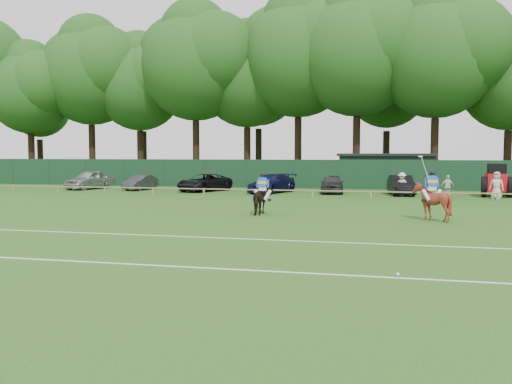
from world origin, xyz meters
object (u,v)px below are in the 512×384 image
(spectator_left, at_px, (402,184))
(spectator_right, at_px, (497,185))
(sedan_grey, at_px, (140,183))
(sedan_navy, at_px, (272,183))
(utility_shed, at_px, (386,170))
(tractor, at_px, (496,181))
(sedan_silver, at_px, (90,180))
(estate_black, at_px, (401,185))
(horse_chestnut, at_px, (431,202))
(spectator_mid, at_px, (447,187))
(suv_black, at_px, (204,183))
(horse_dark, at_px, (263,199))
(hatch_grey, at_px, (332,184))
(polo_ball, at_px, (398,274))

(spectator_left, height_order, spectator_right, spectator_right)
(sedan_grey, relative_size, sedan_navy, 0.75)
(sedan_navy, distance_m, utility_shed, 12.23)
(utility_shed, bearing_deg, tractor, -48.97)
(sedan_navy, height_order, utility_shed, utility_shed)
(spectator_right, height_order, utility_shed, utility_shed)
(spectator_right, bearing_deg, sedan_silver, -166.22)
(sedan_grey, height_order, spectator_right, spectator_right)
(estate_black, height_order, utility_shed, utility_shed)
(sedan_navy, relative_size, spectator_right, 2.70)
(horse_chestnut, bearing_deg, spectator_mid, -109.55)
(horse_chestnut, distance_m, spectator_right, 14.04)
(suv_black, relative_size, sedan_navy, 1.01)
(horse_chestnut, height_order, tractor, tractor)
(suv_black, relative_size, spectator_mid, 3.20)
(horse_dark, height_order, spectator_right, spectator_right)
(horse_dark, xyz_separation_m, utility_shed, (6.06, 23.23, 0.79))
(estate_black, xyz_separation_m, spectator_right, (6.08, -2.33, 0.20))
(hatch_grey, height_order, tractor, tractor)
(spectator_left, distance_m, tractor, 6.53)
(spectator_right, bearing_deg, hatch_grey, -175.29)
(sedan_silver, distance_m, utility_shed, 25.89)
(sedan_silver, relative_size, hatch_grey, 1.14)
(spectator_mid, distance_m, utility_shed, 11.55)
(sedan_silver, relative_size, tractor, 1.63)
(hatch_grey, relative_size, spectator_right, 2.26)
(sedan_silver, xyz_separation_m, hatch_grey, (20.59, -0.04, -0.10))
(estate_black, distance_m, utility_shed, 8.67)
(spectator_mid, relative_size, utility_shed, 0.19)
(sedan_navy, relative_size, estate_black, 1.14)
(sedan_grey, bearing_deg, sedan_silver, -174.32)
(sedan_navy, height_order, spectator_mid, spectator_mid)
(horse_chestnut, relative_size, estate_black, 0.40)
(sedan_grey, height_order, suv_black, suv_black)
(horse_chestnut, relative_size, spectator_right, 0.95)
(polo_ball, distance_m, utility_shed, 35.80)
(estate_black, relative_size, utility_shed, 0.52)
(sedan_silver, height_order, suv_black, sedan_silver)
(suv_black, xyz_separation_m, utility_shed, (14.23, 8.23, 0.84))
(spectator_mid, xyz_separation_m, utility_shed, (-4.06, 10.79, 0.75))
(sedan_silver, xyz_separation_m, tractor, (32.14, -0.64, 0.29))
(suv_black, distance_m, spectator_right, 21.55)
(horse_chestnut, relative_size, hatch_grey, 0.42)
(estate_black, height_order, spectator_mid, spectator_mid)
(sedan_navy, height_order, tractor, tractor)
(utility_shed, bearing_deg, spectator_mid, -69.38)
(horse_dark, relative_size, sedan_silver, 0.38)
(sedan_grey, bearing_deg, hatch_grey, 5.99)
(hatch_grey, height_order, spectator_mid, spectator_mid)
(suv_black, distance_m, hatch_grey, 10.21)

